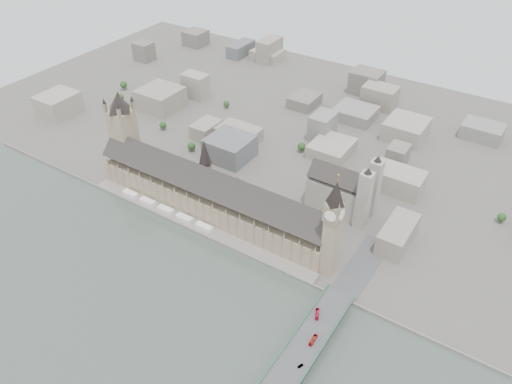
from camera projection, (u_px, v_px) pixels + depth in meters
The scene contains 17 objects.
ground at pixel (201, 222), 505.08m from camera, with size 900.00×900.00×0.00m, color #595651.
river_thames at pixel (72, 336), 394.43m from camera, with size 600.00×600.00×0.00m, color #47534B.
embankment_wall at pixel (191, 230), 494.12m from camera, with size 600.00×1.50×3.00m, color gray.
river_terrace at pixel (196, 226), 499.45m from camera, with size 270.00×15.00×2.00m, color gray.
terrace_tents at pixel (166, 210), 515.37m from camera, with size 118.00×7.00×4.00m.
palace_of_westminster at pixel (211, 195), 504.65m from camera, with size 265.00×40.73×55.44m.
elizabeth_tower at pixel (333, 223), 415.55m from camera, with size 17.00×17.00×107.50m.
victoria_tower at pixel (124, 131), 542.37m from camera, with size 30.00×30.00×100.00m.
central_tower at pixel (205, 160), 492.05m from camera, with size 13.00×13.00×48.00m.
westminster_bridge at pixel (299, 357), 372.90m from camera, with size 25.00×325.00×10.25m, color #474749.
westminster_abbey at pixel (343, 191), 505.50m from camera, with size 68.00×36.00×64.00m.
city_skyline_inland at pixel (314, 110), 657.97m from camera, with size 720.00×360.00×38.00m, color gray, non-canonical shape.
park_trees at pixel (227, 184), 545.16m from camera, with size 110.00×30.00×15.00m, color #19471B, non-canonical shape.
red_bus_north at pixel (317, 314), 397.29m from camera, with size 2.63×11.25×3.13m, color red.
red_bus_south at pixel (313, 340), 377.41m from camera, with size 2.62×11.19×3.12m, color red.
car_silver at pixel (300, 366), 360.51m from camera, with size 1.60×4.57×1.51m, color gray.
car_approach at pixel (381, 242), 466.13m from camera, with size 1.98×4.88×1.41m, color gray.
Camera 1 is at (256.54, -292.60, 328.31)m, focal length 35.00 mm.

